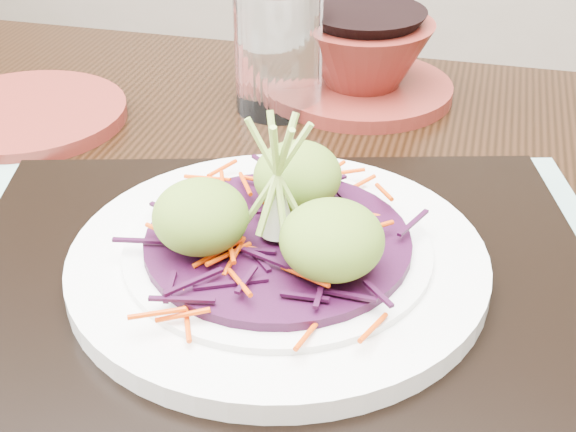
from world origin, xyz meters
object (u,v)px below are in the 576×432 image
(dining_table, at_px, (304,411))
(terracotta_side_plate, at_px, (25,115))
(white_plate, at_px, (278,259))
(water_glass, at_px, (278,50))
(terracotta_bowl_set, at_px, (363,63))
(serving_tray, at_px, (278,282))

(dining_table, bearing_deg, terracotta_side_plate, 148.83)
(white_plate, height_order, water_glass, water_glass)
(terracotta_side_plate, xyz_separation_m, water_glass, (0.21, 0.10, 0.05))
(white_plate, bearing_deg, terracotta_bowl_set, 94.04)
(serving_tray, height_order, terracotta_side_plate, serving_tray)
(serving_tray, distance_m, terracotta_side_plate, 0.35)
(serving_tray, height_order, white_plate, white_plate)
(dining_table, height_order, terracotta_side_plate, terracotta_side_plate)
(dining_table, height_order, serving_tray, serving_tray)
(white_plate, relative_size, terracotta_side_plate, 1.41)
(white_plate, relative_size, water_glass, 2.25)
(white_plate, height_order, terracotta_bowl_set, terracotta_bowl_set)
(terracotta_side_plate, relative_size, terracotta_bowl_set, 0.77)
(serving_tray, relative_size, white_plate, 1.54)
(serving_tray, bearing_deg, terracotta_bowl_set, 75.26)
(white_plate, distance_m, water_glass, 0.29)
(terracotta_side_plate, bearing_deg, serving_tray, -30.53)
(serving_tray, relative_size, terracotta_bowl_set, 1.68)
(terracotta_side_plate, height_order, terracotta_bowl_set, terracotta_bowl_set)
(serving_tray, bearing_deg, terracotta_side_plate, 130.68)
(terracotta_bowl_set, bearing_deg, dining_table, -83.19)
(dining_table, xyz_separation_m, serving_tray, (-0.01, -0.01, 0.12))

